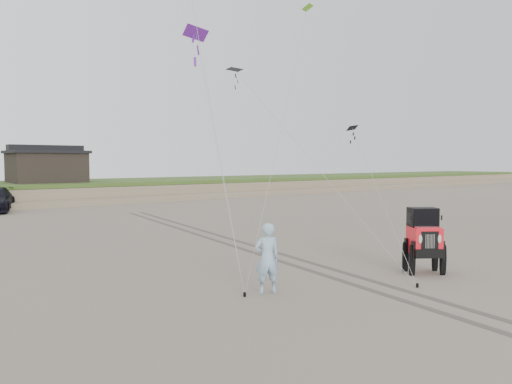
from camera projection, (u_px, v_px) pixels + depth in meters
ground at (334, 284)px, 14.66m from camera, size 160.00×160.00×0.00m
dune_ridge at (22, 193)px, 44.15m from camera, size 160.00×14.25×1.73m
cabin at (47, 166)px, 44.83m from camera, size 6.40×5.40×3.35m
jeep at (424, 247)px, 16.05m from camera, size 4.20×4.86×1.69m
man at (267, 258)px, 13.65m from camera, size 0.83×0.70×1.94m
kite_flock at (232, 25)px, 22.90m from camera, size 9.35×8.59×8.22m
stake_main at (245, 294)px, 13.32m from camera, size 0.08×0.08×0.12m
stake_aux at (417, 285)px, 14.29m from camera, size 0.08×0.08×0.12m
tire_tracks at (233, 243)px, 22.19m from camera, size 5.22×29.74×0.01m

